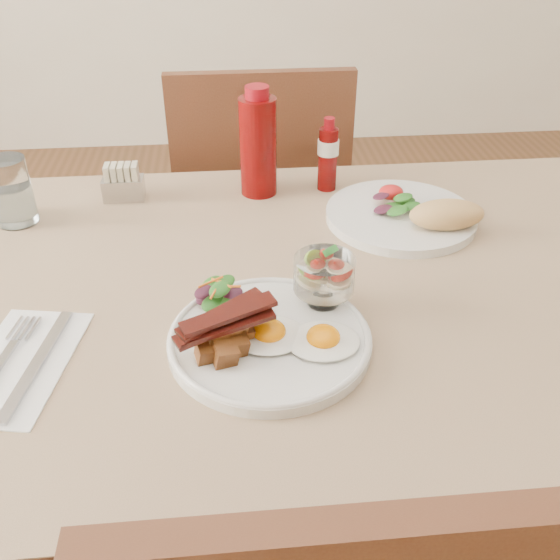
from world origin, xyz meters
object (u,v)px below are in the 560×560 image
Objects in this scene: second_plate at (411,214)px; ketchup_bottle at (258,145)px; main_plate at (270,340)px; hot_sauce_bottle at (328,155)px; sugar_caddy at (123,184)px; water_glass at (12,195)px; chair_far at (260,213)px; table at (285,328)px; fruit_cup at (324,274)px.

ketchup_bottle is (-0.27, 0.15, 0.08)m from second_plate.
main_plate is 1.32× the size of ketchup_bottle.
second_plate is 0.21m from hot_sauce_bottle.
water_glass reaches higher than sugar_caddy.
chair_far is 0.47m from ketchup_bottle.
fruit_cup is at bearing -57.88° from table.
chair_far is 11.81× the size of sugar_caddy.
ketchup_bottle reaches higher than water_glass.
ketchup_bottle is at bearing -178.17° from hot_sauce_bottle.
water_glass is at bearing 148.02° from fruit_cup.
chair_far is 6.31× the size of hot_sauce_bottle.
chair_far reaches higher than second_plate.
hot_sauce_bottle is (0.15, 0.48, 0.06)m from main_plate.
sugar_caddy is (-0.53, 0.15, 0.01)m from second_plate.
second_plate is (0.20, 0.25, -0.05)m from fruit_cup.
chair_far is 0.69m from water_glass.
main_plate is 0.12m from fruit_cup.
ketchup_bottle is 0.14m from hot_sauce_bottle.
second_plate is 0.55m from sugar_caddy.
table is 0.18m from fruit_cup.
ketchup_bottle is (-0.02, 0.33, 0.19)m from table.
water_glass is at bearing -169.64° from ketchup_bottle.
second_plate is 1.88× the size of hot_sauce_bottle.
hot_sauce_bottle is at bearing -70.42° from chair_far.
table is 0.38m from ketchup_bottle.
table is at bearing -86.47° from ketchup_bottle.
chair_far is at bearing 50.13° from sugar_caddy.
second_plate reaches higher than main_plate.
main_plate is at bearing -140.28° from fruit_cup.
main_plate is 0.53m from sugar_caddy.
fruit_cup is at bearing -80.53° from ketchup_bottle.
chair_far reaches higher than water_glass.
ketchup_bottle reaches higher than chair_far.
ketchup_bottle is at bearing 10.36° from water_glass.
main_plate is 0.51m from hot_sauce_bottle.
table is at bearing -90.00° from chair_far.
table is 0.45m from sugar_caddy.
sugar_caddy is (-0.25, 0.47, 0.02)m from main_plate.
main_plate is at bearing -104.29° from table.
second_plate reaches higher than table.
water_glass reaches higher than main_plate.
sugar_caddy is (-0.29, -0.34, 0.26)m from chair_far.
main_plate is at bearing -61.88° from sugar_caddy.
main_plate is 3.14× the size of fruit_cup.
hot_sauce_bottle is (-0.13, 0.16, 0.05)m from second_plate.
ketchup_bottle reaches higher than second_plate.
second_plate is at bearing -15.42° from sugar_caddy.
fruit_cup is 0.60× the size of hot_sauce_bottle.
ketchup_bottle is at bearing 1.28° from sugar_caddy.
table is 0.39m from hot_sauce_bottle.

